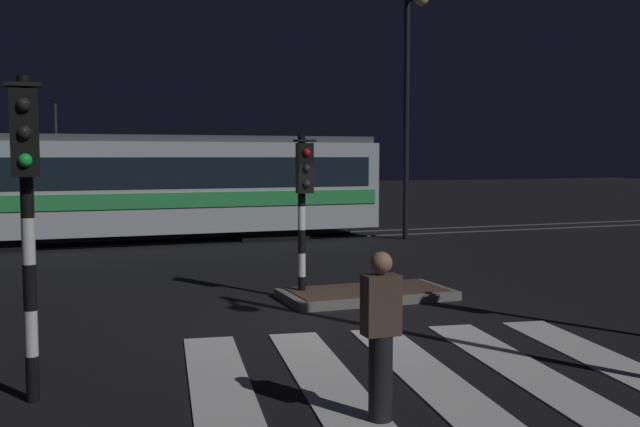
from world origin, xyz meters
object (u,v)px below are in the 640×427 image
(street_lamp_trackside_right, at_px, (410,87))
(tram, at_px, (136,186))
(traffic_light_corner_near_left, at_px, (27,189))
(traffic_light_median_centre, at_px, (303,192))
(pedestrian_waiting_at_kerb, at_px, (381,335))

(street_lamp_trackside_right, xyz_separation_m, tram, (-8.11, 2.14, -3.01))
(traffic_light_corner_near_left, xyz_separation_m, street_lamp_trackside_right, (10.86, 12.41, 2.46))
(traffic_light_median_centre, distance_m, traffic_light_corner_near_left, 6.28)
(traffic_light_median_centre, bearing_deg, tram, 99.99)
(traffic_light_median_centre, distance_m, street_lamp_trackside_right, 10.63)
(traffic_light_median_centre, bearing_deg, traffic_light_corner_near_left, -136.51)
(street_lamp_trackside_right, bearing_deg, traffic_light_corner_near_left, -131.18)
(traffic_light_corner_near_left, xyz_separation_m, pedestrian_waiting_at_kerb, (3.25, -1.78, -1.42))
(traffic_light_corner_near_left, height_order, tram, tram)
(tram, distance_m, pedestrian_waiting_at_kerb, 16.37)
(traffic_light_corner_near_left, distance_m, pedestrian_waiting_at_kerb, 3.97)
(traffic_light_corner_near_left, bearing_deg, traffic_light_median_centre, 43.49)
(traffic_light_median_centre, xyz_separation_m, tram, (-1.80, 10.24, -0.25))
(traffic_light_corner_near_left, height_order, pedestrian_waiting_at_kerb, traffic_light_corner_near_left)
(tram, bearing_deg, traffic_light_corner_near_left, -100.70)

